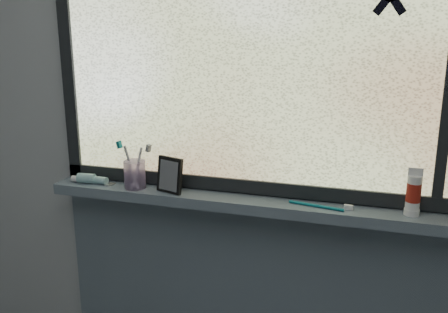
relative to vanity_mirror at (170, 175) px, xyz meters
The scene contains 10 objects.
wall_back 0.38m from the vanity_mirror, 16.12° to the left, with size 3.00×0.01×2.50m, color #9EA3A8.
windowsill 0.34m from the vanity_mirror, ahead, with size 1.62×0.14×0.04m, color slate.
window_pane 0.56m from the vanity_mirror, 12.40° to the left, with size 1.50×0.01×1.00m, color silver.
frame_bottom 0.34m from the vanity_mirror, 11.74° to the left, with size 1.60×0.03×0.05m, color black.
frame_left 0.63m from the vanity_mirror, behind, with size 0.05×0.03×1.10m, color black.
vanity_mirror is the anchor object (origin of this frame).
toothpaste_tube 0.34m from the vanity_mirror, behind, with size 0.22×0.05×0.04m, color silver, non-canonical shape.
toothbrush_cup 0.15m from the vanity_mirror, behind, with size 0.08×0.08×0.11m, color #CBA8DE.
toothbrush_lying 0.55m from the vanity_mirror, ahead, with size 0.24×0.02×0.02m, color #0D6D76, non-canonical shape.
cream_tube 0.86m from the vanity_mirror, ahead, with size 0.05×0.05×0.12m, color silver.
Camera 1 is at (0.38, -0.43, 1.64)m, focal length 40.00 mm.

